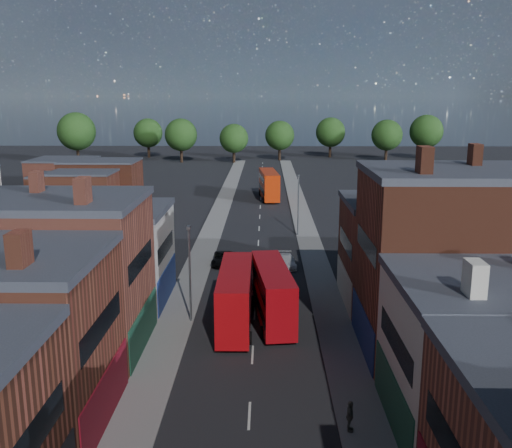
{
  "coord_description": "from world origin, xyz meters",
  "views": [
    {
      "loc": [
        0.9,
        -13.87,
        18.15
      ],
      "look_at": [
        0.0,
        38.56,
        6.38
      ],
      "focal_mm": 40.0,
      "sensor_mm": 36.0,
      "label": 1
    }
  ],
  "objects_px": {
    "bus_2": "(269,184)",
    "car_3": "(287,261)",
    "car_2": "(223,259)",
    "bus_0": "(235,296)",
    "bus_1": "(273,292)",
    "ped_3": "(350,416)"
  },
  "relations": [
    {
      "from": "bus_2",
      "to": "car_3",
      "type": "height_order",
      "value": "bus_2"
    },
    {
      "from": "car_2",
      "to": "bus_2",
      "type": "bearing_deg",
      "value": 83.41
    },
    {
      "from": "bus_0",
      "to": "bus_1",
      "type": "relative_size",
      "value": 1.01
    },
    {
      "from": "bus_0",
      "to": "car_2",
      "type": "distance_m",
      "value": 17.5
    },
    {
      "from": "bus_1",
      "to": "ped_3",
      "type": "xyz_separation_m",
      "value": [
        4.08,
        -16.09,
        -1.45
      ]
    },
    {
      "from": "bus_0",
      "to": "ped_3",
      "type": "xyz_separation_m",
      "value": [
        7.08,
        -14.9,
        -1.51
      ]
    },
    {
      "from": "bus_0",
      "to": "ped_3",
      "type": "height_order",
      "value": "bus_0"
    },
    {
      "from": "car_3",
      "to": "bus_0",
      "type": "bearing_deg",
      "value": -110.4
    },
    {
      "from": "bus_2",
      "to": "car_2",
      "type": "xyz_separation_m",
      "value": [
        -5.3,
        -41.06,
        -2.05
      ]
    },
    {
      "from": "bus_1",
      "to": "car_2",
      "type": "height_order",
      "value": "bus_1"
    },
    {
      "from": "bus_2",
      "to": "bus_0",
      "type": "bearing_deg",
      "value": -98.46
    },
    {
      "from": "bus_0",
      "to": "car_3",
      "type": "bearing_deg",
      "value": 73.72
    },
    {
      "from": "bus_0",
      "to": "car_2",
      "type": "height_order",
      "value": "bus_0"
    },
    {
      "from": "bus_2",
      "to": "ped_3",
      "type": "height_order",
      "value": "bus_2"
    },
    {
      "from": "bus_0",
      "to": "car_2",
      "type": "bearing_deg",
      "value": 97.3
    },
    {
      "from": "car_2",
      "to": "car_3",
      "type": "bearing_deg",
      "value": -6.07
    },
    {
      "from": "bus_1",
      "to": "bus_2",
      "type": "height_order",
      "value": "bus_2"
    },
    {
      "from": "bus_2",
      "to": "ped_3",
      "type": "bearing_deg",
      "value": -92.33
    },
    {
      "from": "bus_0",
      "to": "bus_2",
      "type": "distance_m",
      "value": 58.39
    },
    {
      "from": "bus_0",
      "to": "bus_2",
      "type": "relative_size",
      "value": 0.92
    },
    {
      "from": "bus_1",
      "to": "ped_3",
      "type": "distance_m",
      "value": 16.66
    },
    {
      "from": "bus_1",
      "to": "car_2",
      "type": "bearing_deg",
      "value": 101.23
    }
  ]
}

